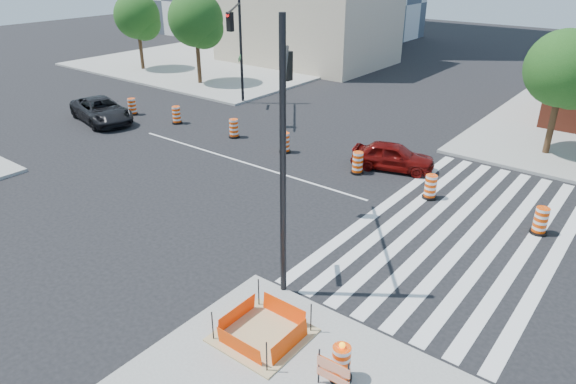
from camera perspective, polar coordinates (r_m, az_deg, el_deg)
name	(u,v)px	position (r m, az deg, el deg)	size (l,w,h in m)	color
ground	(242,162)	(25.06, -5.19, 3.37)	(120.00, 120.00, 0.00)	black
sidewalk_nw	(229,60)	(49.59, -6.52, 14.37)	(22.00, 22.00, 0.15)	gray
crosswalk_east	(462,229)	(19.94, 18.74, -3.97)	(6.75, 13.50, 0.01)	silver
lane_centerline	(242,162)	(25.06, -5.19, 3.38)	(14.00, 0.12, 0.01)	silver
excavation_pit	(263,334)	(13.91, -2.84, -15.45)	(2.20, 2.20, 0.90)	tan
beige_midrise	(308,4)	(48.13, 2.20, 20.10)	(14.00, 10.00, 10.00)	#BCAA8F
red_coupe	(393,156)	(24.35, 11.59, 3.92)	(1.52, 3.79, 1.29)	#580907
dark_suv	(101,110)	(32.80, -20.03, 8.54)	(2.33, 5.06, 1.41)	black
signal_pole_se	(284,122)	(14.94, -0.40, 7.79)	(3.65, 4.84, 7.84)	black
signal_pole_nw	(237,31)	(32.58, -5.65, 17.38)	(3.74, 4.91, 7.99)	black
pit_drum	(341,364)	(12.61, 5.92, -18.47)	(0.55, 0.55, 1.08)	black
barricade	(333,372)	(12.28, 5.03, -19.27)	(0.85, 0.07, 0.99)	#F84405
tree_north_a	(138,19)	(46.20, -16.34, 18.01)	(3.72, 3.72, 6.32)	#382314
tree_north_b	(197,22)	(39.93, -10.13, 18.08)	(4.00, 4.00, 6.80)	#382314
tree_north_c	(565,73)	(27.80, 28.38, 11.56)	(3.61, 3.60, 6.13)	#382314
median_drum_0	(132,107)	(33.72, -16.92, 9.01)	(0.60, 0.60, 1.02)	black
median_drum_1	(177,116)	(31.28, -12.27, 8.30)	(0.60, 0.60, 1.02)	black
median_drum_2	(234,129)	(28.33, -6.04, 6.98)	(0.60, 0.60, 1.02)	black
median_drum_3	(285,143)	(25.99, -0.36, 5.45)	(0.60, 0.60, 1.18)	black
median_drum_4	(358,164)	(23.67, 7.74, 3.15)	(0.60, 0.60, 1.02)	black
median_drum_5	(430,188)	(21.84, 15.54, 0.47)	(0.60, 0.60, 1.02)	black
median_drum_6	(540,222)	(20.53, 26.24, -2.98)	(0.60, 0.60, 1.02)	black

